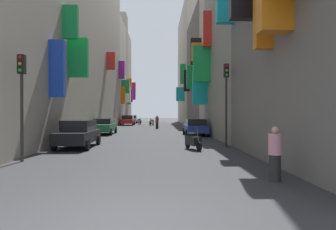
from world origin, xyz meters
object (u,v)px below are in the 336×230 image
Objects in this scene: scooter_silver at (140,121)px; traffic_light_far_corner at (226,91)px; parked_car_blue at (195,127)px; parked_car_black at (78,133)px; parked_car_silver at (132,119)px; pedestrian_crossing at (275,154)px; traffic_light_near_corner at (22,89)px; scooter_white at (152,122)px; scooter_black at (193,141)px; pedestrian_near_left at (157,122)px; parked_car_red at (128,120)px; parked_car_green at (104,126)px.

traffic_light_far_corner is at bearing -78.15° from scooter_silver.
parked_car_blue is 11.20m from parked_car_black.
parked_car_silver is at bearing 102.65° from traffic_light_far_corner.
pedestrian_crossing is (7.96, -46.04, 0.01)m from parked_car_silver.
parked_car_blue is at bearing 94.68° from traffic_light_far_corner.
parked_car_silver is at bearing 89.06° from traffic_light_near_corner.
scooter_white is 1.25× the size of pedestrian_crossing.
scooter_silver is (-4.87, 33.65, -0.00)m from scooter_black.
traffic_light_near_corner reaches higher than pedestrian_near_left.
scooter_white is (3.42, 28.04, -0.32)m from parked_car_black.
scooter_silver is (1.61, -5.06, -0.28)m from parked_car_silver.
traffic_light_far_corner is at bearing 27.66° from scooter_black.
parked_car_red is (0.03, -8.37, 0.03)m from parked_car_silver.
pedestrian_crossing reaches higher than scooter_white.
parked_car_blue is at bearing 82.28° from scooter_black.
parked_car_black reaches higher than parked_car_blue.
traffic_light_near_corner reaches higher than parked_car_green.
pedestrian_near_left is at bearing -66.35° from parked_car_red.
parked_car_black is at bearing -102.68° from pedestrian_near_left.
parked_car_red is 11.16m from pedestrian_near_left.
parked_car_blue is at bearing -78.28° from scooter_white.
scooter_white is (-4.09, 19.74, -0.27)m from parked_car_blue.
traffic_light_near_corner is (-2.30, -37.30, 2.40)m from scooter_silver.
scooter_black is at bearing -152.34° from traffic_light_far_corner.
parked_car_silver is 30.24m from parked_car_blue.
parked_car_blue is 2.51× the size of pedestrian_near_left.
parked_car_silver reaches higher than parked_car_green.
pedestrian_crossing reaches higher than scooter_silver.
parked_car_silver is at bearing 111.13° from scooter_white.
scooter_silver is at bearing 114.95° from scooter_white.
pedestrian_crossing is at bearing -89.33° from parked_car_blue.
traffic_light_near_corner is (-0.94, -4.83, 2.09)m from parked_car_black.
parked_car_green is 18.32m from scooter_white.
scooter_white is at bearing -65.05° from scooter_silver.
parked_car_green is 13.12m from scooter_black.
parked_car_blue is 0.95× the size of parked_car_black.
parked_car_green is 2.27× the size of scooter_silver.
parked_car_blue is 0.87× the size of traffic_light_far_corner.
parked_car_blue is (7.76, -29.23, -0.01)m from parked_car_silver.
parked_car_silver is 0.98× the size of parked_car_green.
scooter_silver is 0.41× the size of traffic_light_far_corner.
pedestrian_crossing reaches higher than parked_car_red.
pedestrian_near_left is 0.38× the size of traffic_light_near_corner.
scooter_silver is at bearing 64.48° from parked_car_red.
traffic_light_near_corner reaches higher than parked_car_black.
parked_car_green is at bearing 120.40° from scooter_black.
scooter_silver is at bearing 85.47° from parked_car_green.
parked_car_red is 3.82m from scooter_white.
traffic_light_far_corner is at bearing -1.02° from parked_car_black.
scooter_black is at bearing -97.72° from parked_car_blue.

